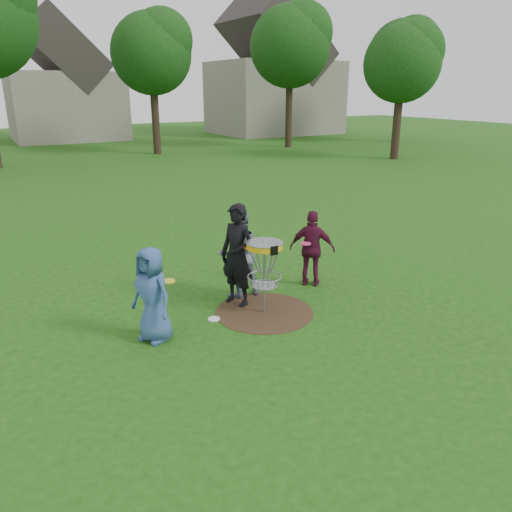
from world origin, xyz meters
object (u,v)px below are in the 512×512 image
disc_golf_basket (264,260)px  player_blue (152,295)px  player_maroon (312,249)px  player_black (237,255)px  player_grey (239,254)px

disc_golf_basket → player_blue: bearing=179.8°
player_maroon → disc_golf_basket: (-1.54, -0.67, 0.23)m
player_blue → player_maroon: bearing=75.6°
player_black → player_grey: 0.41m
player_black → player_blue: bearing=-96.1°
player_grey → player_blue: bearing=26.3°
player_grey → disc_golf_basket: player_grey is taller
player_grey → disc_golf_basket: (0.02, -0.94, 0.16)m
player_maroon → player_grey: bearing=34.8°
player_blue → player_maroon: player_maroon is taller
player_black → disc_golf_basket: bearing=-3.0°
player_grey → player_maroon: player_grey is taller
player_grey → disc_golf_basket: 0.95m
player_blue → player_maroon: 3.67m
player_grey → disc_golf_basket: bearing=93.0°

